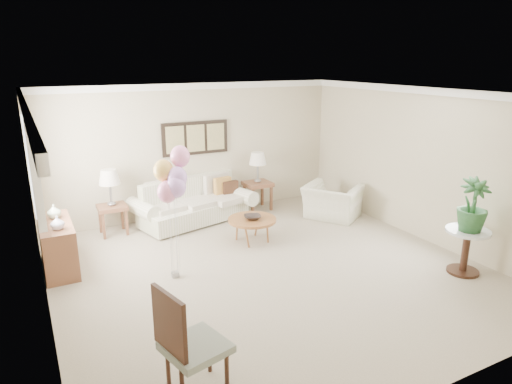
% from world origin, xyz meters
% --- Properties ---
extents(ground_plane, '(6.00, 6.00, 0.00)m').
position_xyz_m(ground_plane, '(0.00, 0.00, 0.00)').
color(ground_plane, '#B1A38B').
extents(room_shell, '(6.04, 6.04, 2.60)m').
position_xyz_m(room_shell, '(-0.11, 0.09, 1.63)').
color(room_shell, beige).
rests_on(room_shell, ground).
extents(wall_art_triptych, '(1.35, 0.06, 0.65)m').
position_xyz_m(wall_art_triptych, '(0.00, 2.96, 1.55)').
color(wall_art_triptych, black).
rests_on(wall_art_triptych, ground).
extents(sofa, '(2.45, 1.31, 0.83)m').
position_xyz_m(sofa, '(-0.25, 2.53, 0.33)').
color(sofa, white).
rests_on(sofa, ground).
extents(end_table_left, '(0.49, 0.45, 0.54)m').
position_xyz_m(end_table_left, '(-1.76, 2.58, 0.45)').
color(end_table_left, brown).
rests_on(end_table_left, ground).
extents(end_table_right, '(0.54, 0.49, 0.59)m').
position_xyz_m(end_table_right, '(1.20, 2.63, 0.49)').
color(end_table_right, brown).
rests_on(end_table_right, ground).
extents(lamp_left, '(0.37, 0.37, 0.65)m').
position_xyz_m(lamp_left, '(-1.76, 2.58, 1.04)').
color(lamp_left, gray).
rests_on(lamp_left, end_table_left).
extents(lamp_right, '(0.36, 0.36, 0.63)m').
position_xyz_m(lamp_right, '(1.20, 2.63, 1.07)').
color(lamp_right, gray).
rests_on(lamp_right, end_table_right).
extents(coffee_table, '(0.83, 0.83, 0.42)m').
position_xyz_m(coffee_table, '(0.29, 1.11, 0.39)').
color(coffee_table, '#92592E').
rests_on(coffee_table, ground).
extents(decor_bowl, '(0.36, 0.36, 0.07)m').
position_xyz_m(decor_bowl, '(0.28, 1.07, 0.46)').
color(decor_bowl, black).
rests_on(decor_bowl, coffee_table).
extents(armchair, '(1.30, 1.34, 0.66)m').
position_xyz_m(armchair, '(2.26, 1.48, 0.33)').
color(armchair, white).
rests_on(armchair, ground).
extents(side_table, '(0.62, 0.62, 0.68)m').
position_xyz_m(side_table, '(2.51, -1.40, 0.51)').
color(side_table, silver).
rests_on(side_table, ground).
extents(potted_plant, '(0.56, 0.56, 0.77)m').
position_xyz_m(potted_plant, '(2.49, -1.43, 1.06)').
color(potted_plant, '#224F26').
rests_on(potted_plant, side_table).
extents(accent_chair, '(0.65, 0.65, 1.10)m').
position_xyz_m(accent_chair, '(-1.94, -1.95, 0.57)').
color(accent_chair, gray).
rests_on(accent_chair, ground).
extents(credenza, '(0.46, 1.20, 0.74)m').
position_xyz_m(credenza, '(-2.76, 1.50, 0.37)').
color(credenza, brown).
rests_on(credenza, ground).
extents(vase_white, '(0.22, 0.22, 0.20)m').
position_xyz_m(vase_white, '(-2.74, 1.18, 0.84)').
color(vase_white, silver).
rests_on(vase_white, credenza).
extents(vase_sage, '(0.23, 0.23, 0.21)m').
position_xyz_m(vase_sage, '(-2.74, 1.71, 0.84)').
color(vase_sage, '#B4C6A5').
rests_on(vase_sage, credenza).
extents(balloon_cluster, '(0.52, 0.45, 1.91)m').
position_xyz_m(balloon_cluster, '(-1.28, 0.40, 1.50)').
color(balloon_cluster, gray).
rests_on(balloon_cluster, ground).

